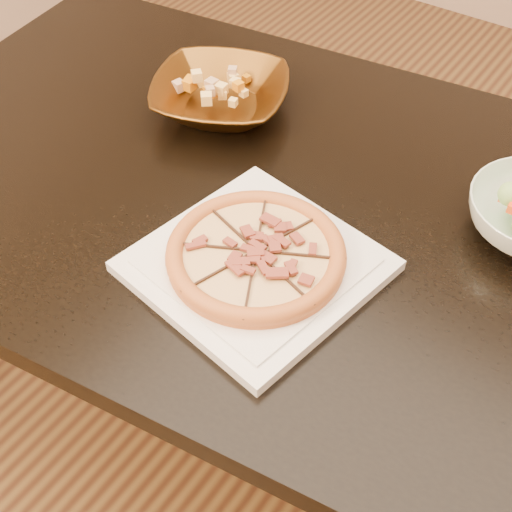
# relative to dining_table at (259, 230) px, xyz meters

# --- Properties ---
(floor) EXTENTS (4.00, 4.00, 0.02)m
(floor) POSITION_rel_dining_table_xyz_m (0.10, 0.18, -0.66)
(floor) COLOR brown
(floor) RESTS_ON ground
(dining_table) EXTENTS (1.49, 1.05, 0.75)m
(dining_table) POSITION_rel_dining_table_xyz_m (0.00, 0.00, 0.00)
(dining_table) COLOR black
(dining_table) RESTS_ON floor
(plate) EXTENTS (0.36, 0.36, 0.02)m
(plate) POSITION_rel_dining_table_xyz_m (0.10, -0.16, 0.11)
(plate) COLOR white
(plate) RESTS_ON dining_table
(pizza) EXTENTS (0.26, 0.26, 0.03)m
(pizza) POSITION_rel_dining_table_xyz_m (0.10, -0.16, 0.14)
(pizza) COLOR #B1663C
(pizza) RESTS_ON plate
(bronze_bowl) EXTENTS (0.32, 0.32, 0.06)m
(bronze_bowl) POSITION_rel_dining_table_xyz_m (-0.18, 0.14, 0.13)
(bronze_bowl) COLOR #553411
(bronze_bowl) RESTS_ON dining_table
(mixed_dish) EXTENTS (0.11, 0.12, 0.03)m
(mixed_dish) POSITION_rel_dining_table_xyz_m (-0.18, 0.14, 0.18)
(mixed_dish) COLOR tan
(mixed_dish) RESTS_ON bronze_bowl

